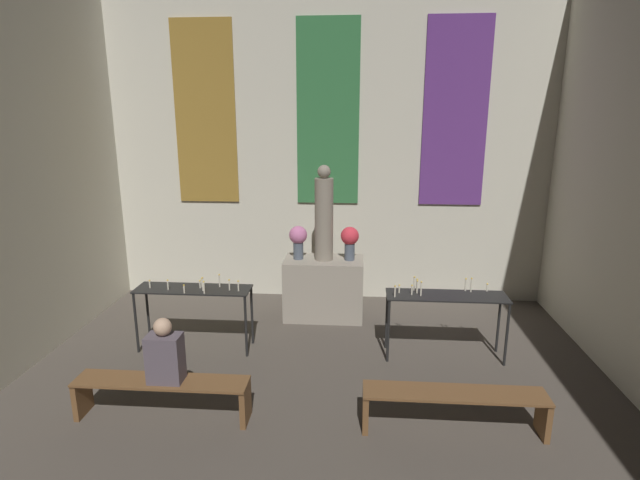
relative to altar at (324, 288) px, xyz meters
The scene contains 10 objects.
wall_back 2.43m from the altar, 90.00° to the left, with size 7.63×0.16×5.34m.
altar is the anchor object (origin of this frame).
statue 1.18m from the altar, 90.00° to the left, with size 0.29×0.29×1.48m.
flower_vase_left 0.91m from the altar, behind, with size 0.28×0.28×0.53m.
flower_vase_right 0.91m from the altar, ahead, with size 0.28×0.28×0.53m.
candle_rack_left 2.13m from the altar, 143.78° to the right, with size 1.58×0.45×1.08m.
candle_rack_right 2.13m from the altar, 36.17° to the right, with size 1.58×0.45×1.09m.
pew_back_left 3.29m from the altar, 118.02° to the right, with size 1.87×0.36×0.45m.
pew_back_right 3.29m from the altar, 61.98° to the right, with size 1.87×0.36×0.45m.
person_seated 3.27m from the altar, 117.00° to the right, with size 0.36×0.24×0.71m.
Camera 1 is at (0.51, 2.99, 3.22)m, focal length 28.00 mm.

